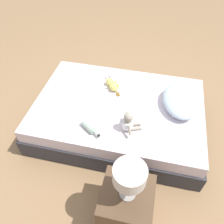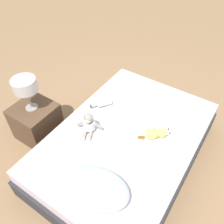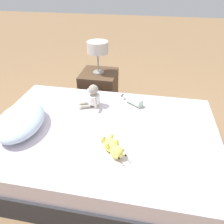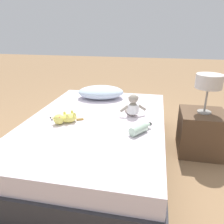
% 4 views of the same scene
% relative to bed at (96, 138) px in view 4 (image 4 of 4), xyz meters
% --- Properties ---
extents(ground_plane, '(16.00, 16.00, 0.00)m').
position_rel_bed_xyz_m(ground_plane, '(0.00, 0.00, -0.20)').
color(ground_plane, '#93704C').
extents(bed, '(1.39, 2.04, 0.41)m').
position_rel_bed_xyz_m(bed, '(0.00, 0.00, 0.00)').
color(bed, '#2D2D33').
rests_on(bed, ground_plane).
extents(pillow, '(0.65, 0.50, 0.16)m').
position_rel_bed_xyz_m(pillow, '(-0.12, 0.69, 0.29)').
color(pillow, silver).
rests_on(pillow, bed).
extents(plush_monkey, '(0.28, 0.25, 0.24)m').
position_rel_bed_xyz_m(plush_monkey, '(0.35, 0.18, 0.31)').
color(plush_monkey, '#9E9384').
rests_on(plush_monkey, bed).
extents(plush_yellow_creature, '(0.29, 0.25, 0.10)m').
position_rel_bed_xyz_m(plush_yellow_creature, '(-0.27, -0.14, 0.26)').
color(plush_yellow_creature, '#EAE066').
rests_on(plush_yellow_creature, bed).
extents(glass_bottle, '(0.19, 0.24, 0.08)m').
position_rel_bed_xyz_m(glass_bottle, '(0.45, -0.23, 0.25)').
color(glass_bottle, '#B2D1B7').
rests_on(glass_bottle, bed).
extents(nightstand, '(0.45, 0.45, 0.46)m').
position_rel_bed_xyz_m(nightstand, '(1.08, 0.30, 0.02)').
color(nightstand, brown).
rests_on(nightstand, ground_plane).
extents(bedside_lamp, '(0.26, 0.26, 0.40)m').
position_rel_bed_xyz_m(bedside_lamp, '(1.08, 0.30, 0.57)').
color(bedside_lamp, gray).
rests_on(bedside_lamp, nightstand).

